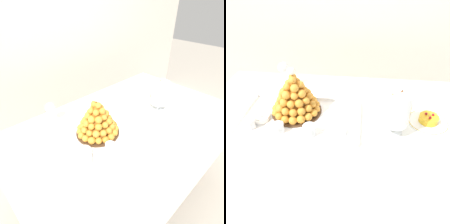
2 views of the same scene
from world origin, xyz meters
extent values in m
plane|color=#B2A899|center=(0.00, 0.00, 0.00)|extent=(12.00, 12.00, 0.00)
cube|color=silver|center=(0.00, 1.16, 1.25)|extent=(4.80, 0.10, 2.50)
cylinder|color=brown|center=(0.72, -0.41, 0.39)|extent=(0.04, 0.04, 0.78)
cylinder|color=brown|center=(-0.72, 0.41, 0.39)|extent=(0.04, 0.04, 0.78)
cylinder|color=brown|center=(0.72, 0.41, 0.39)|extent=(0.04, 0.04, 0.78)
cube|color=brown|center=(0.00, 0.00, 0.79)|extent=(1.55, 0.95, 0.02)
cube|color=white|center=(0.00, 0.00, 0.80)|extent=(1.61, 1.01, 0.00)
cube|color=white|center=(0.00, -0.50, 0.62)|extent=(1.61, 0.01, 0.36)
cube|color=white|center=(0.00, 0.50, 0.62)|extent=(1.61, 0.01, 0.36)
cube|color=white|center=(-0.81, 0.00, 0.62)|extent=(0.01, 1.01, 0.36)
cube|color=white|center=(0.81, 0.00, 0.62)|extent=(0.01, 1.01, 0.36)
cube|color=white|center=(-0.19, 0.00, 0.81)|extent=(0.63, 0.36, 0.01)
cube|color=white|center=(-0.19, -0.18, 0.82)|extent=(0.63, 0.01, 0.02)
cube|color=white|center=(-0.19, 0.18, 0.82)|extent=(0.63, 0.01, 0.02)
cube|color=white|center=(-0.51, 0.00, 0.82)|extent=(0.01, 0.36, 0.02)
cube|color=white|center=(0.12, 0.00, 0.82)|extent=(0.01, 0.36, 0.02)
cylinder|color=white|center=(-0.19, 0.00, 0.81)|extent=(0.33, 0.33, 0.00)
cylinder|color=#4C331E|center=(-0.23, 0.05, 0.82)|extent=(0.28, 0.28, 0.01)
cone|color=#BB7326|center=(-0.23, 0.05, 0.93)|extent=(0.19, 0.19, 0.22)
sphere|color=gold|center=(-0.11, 0.05, 0.84)|extent=(0.04, 0.04, 0.04)
sphere|color=orange|center=(-0.12, 0.09, 0.84)|extent=(0.04, 0.04, 0.04)
sphere|color=orange|center=(-0.14, 0.12, 0.84)|extent=(0.04, 0.04, 0.04)
sphere|color=gold|center=(-0.18, 0.15, 0.84)|extent=(0.04, 0.04, 0.04)
sphere|color=orange|center=(-0.22, 0.16, 0.84)|extent=(0.04, 0.04, 0.04)
sphere|color=orange|center=(-0.26, 0.16, 0.84)|extent=(0.04, 0.04, 0.04)
sphere|color=orange|center=(-0.30, 0.14, 0.84)|extent=(0.04, 0.04, 0.04)
sphere|color=orange|center=(-0.32, 0.11, 0.84)|extent=(0.04, 0.04, 0.04)
sphere|color=orange|center=(-0.34, 0.07, 0.84)|extent=(0.04, 0.04, 0.04)
sphere|color=orange|center=(-0.34, 0.03, 0.84)|extent=(0.04, 0.04, 0.04)
sphere|color=orange|center=(-0.32, -0.01, 0.84)|extent=(0.05, 0.05, 0.05)
sphere|color=orange|center=(-0.30, -0.04, 0.84)|extent=(0.04, 0.04, 0.04)
sphere|color=orange|center=(-0.26, -0.06, 0.84)|extent=(0.04, 0.04, 0.04)
sphere|color=orange|center=(-0.22, -0.06, 0.84)|extent=(0.04, 0.04, 0.04)
sphere|color=orange|center=(-0.18, -0.05, 0.84)|extent=(0.04, 0.04, 0.04)
sphere|color=gold|center=(-0.14, -0.03, 0.84)|extent=(0.04, 0.04, 0.04)
sphere|color=orange|center=(-0.12, 0.01, 0.84)|extent=(0.04, 0.04, 0.04)
sphere|color=orange|center=(-0.14, 0.08, 0.88)|extent=(0.05, 0.05, 0.05)
sphere|color=orange|center=(-0.16, 0.11, 0.88)|extent=(0.04, 0.04, 0.04)
sphere|color=gold|center=(-0.20, 0.14, 0.88)|extent=(0.04, 0.04, 0.04)
sphere|color=orange|center=(-0.24, 0.14, 0.88)|extent=(0.04, 0.04, 0.04)
sphere|color=gold|center=(-0.28, 0.13, 0.88)|extent=(0.04, 0.04, 0.04)
sphere|color=orange|center=(-0.31, 0.10, 0.88)|extent=(0.04, 0.04, 0.04)
sphere|color=orange|center=(-0.32, 0.06, 0.88)|extent=(0.04, 0.04, 0.04)
sphere|color=orange|center=(-0.31, 0.02, 0.88)|extent=(0.04, 0.04, 0.04)
sphere|color=gold|center=(-0.29, -0.02, 0.88)|extent=(0.04, 0.04, 0.04)
sphere|color=gold|center=(-0.26, -0.04, 0.88)|extent=(0.04, 0.04, 0.04)
sphere|color=orange|center=(-0.22, -0.04, 0.88)|extent=(0.04, 0.04, 0.04)
sphere|color=gold|center=(-0.18, -0.03, 0.88)|extent=(0.04, 0.04, 0.04)
sphere|color=orange|center=(-0.15, 0.00, 0.88)|extent=(0.04, 0.04, 0.04)
sphere|color=orange|center=(-0.13, 0.04, 0.88)|extent=(0.04, 0.04, 0.04)
sphere|color=orange|center=(-0.17, 0.10, 0.91)|extent=(0.05, 0.05, 0.05)
sphere|color=orange|center=(-0.21, 0.12, 0.92)|extent=(0.05, 0.05, 0.05)
sphere|color=gold|center=(-0.25, 0.12, 0.91)|extent=(0.04, 0.04, 0.04)
sphere|color=orange|center=(-0.28, 0.10, 0.91)|extent=(0.04, 0.04, 0.04)
sphere|color=orange|center=(-0.30, 0.06, 0.92)|extent=(0.04, 0.04, 0.04)
sphere|color=orange|center=(-0.29, 0.02, 0.92)|extent=(0.04, 0.04, 0.04)
sphere|color=orange|center=(-0.27, -0.01, 0.91)|extent=(0.04, 0.04, 0.04)
sphere|color=orange|center=(-0.23, -0.03, 0.92)|extent=(0.04, 0.04, 0.04)
sphere|color=orange|center=(-0.19, -0.01, 0.92)|extent=(0.04, 0.04, 0.04)
sphere|color=gold|center=(-0.16, 0.02, 0.91)|extent=(0.04, 0.04, 0.04)
sphere|color=orange|center=(-0.15, 0.06, 0.91)|extent=(0.04, 0.04, 0.04)
sphere|color=gold|center=(-0.20, 0.10, 0.95)|extent=(0.04, 0.04, 0.04)
sphere|color=orange|center=(-0.24, 0.10, 0.95)|extent=(0.04, 0.04, 0.04)
sphere|color=orange|center=(-0.27, 0.08, 0.95)|extent=(0.04, 0.04, 0.04)
sphere|color=orange|center=(-0.28, 0.03, 0.95)|extent=(0.05, 0.05, 0.05)
sphere|color=orange|center=(-0.25, 0.00, 0.95)|extent=(0.05, 0.05, 0.05)
sphere|color=gold|center=(-0.21, 0.00, 0.95)|extent=(0.04, 0.04, 0.04)
sphere|color=orange|center=(-0.18, 0.02, 0.95)|extent=(0.04, 0.04, 0.04)
sphere|color=orange|center=(-0.17, 0.06, 0.95)|extent=(0.04, 0.04, 0.04)
sphere|color=orange|center=(-0.22, 0.08, 0.99)|extent=(0.04, 0.04, 0.04)
sphere|color=orange|center=(-0.26, 0.06, 0.99)|extent=(0.04, 0.04, 0.04)
sphere|color=orange|center=(-0.25, 0.02, 0.99)|extent=(0.04, 0.04, 0.04)
sphere|color=orange|center=(-0.21, 0.02, 0.99)|extent=(0.04, 0.04, 0.04)
sphere|color=orange|center=(-0.19, 0.05, 0.99)|extent=(0.04, 0.04, 0.04)
sphere|color=orange|center=(-0.23, 0.06, 1.02)|extent=(0.04, 0.04, 0.04)
sphere|color=gold|center=(-0.22, 0.03, 1.02)|extent=(0.04, 0.04, 0.04)
sphere|color=white|center=(-0.23, 0.05, 1.06)|extent=(0.04, 0.04, 0.04)
cylinder|color=silver|center=(-0.43, -0.11, 0.84)|extent=(0.05, 0.05, 0.05)
cylinder|color=gold|center=(-0.43, -0.11, 0.82)|extent=(0.04, 0.04, 0.02)
cylinder|color=#EAC166|center=(-0.43, -0.11, 0.84)|extent=(0.04, 0.04, 0.01)
sphere|color=brown|center=(-0.43, -0.11, 0.85)|extent=(0.01, 0.01, 0.01)
cylinder|color=silver|center=(-0.28, -0.12, 0.84)|extent=(0.06, 0.06, 0.05)
cylinder|color=gold|center=(-0.28, -0.12, 0.82)|extent=(0.05, 0.05, 0.02)
cylinder|color=#EAC166|center=(-0.28, -0.12, 0.84)|extent=(0.05, 0.05, 0.01)
sphere|color=brown|center=(-0.28, -0.13, 0.85)|extent=(0.02, 0.02, 0.02)
cylinder|color=silver|center=(-0.12, -0.12, 0.84)|extent=(0.06, 0.06, 0.05)
cylinder|color=#F4EAC6|center=(-0.12, -0.12, 0.82)|extent=(0.06, 0.06, 0.02)
cylinder|color=white|center=(-0.12, -0.12, 0.84)|extent=(0.06, 0.06, 0.02)
sphere|color=brown|center=(-0.13, -0.12, 0.86)|extent=(0.02, 0.02, 0.02)
cylinder|color=silver|center=(0.04, -0.11, 0.84)|extent=(0.05, 0.05, 0.06)
cylinder|color=#F4EAC6|center=(0.04, -0.11, 0.83)|extent=(0.05, 0.05, 0.02)
cylinder|color=white|center=(0.04, -0.11, 0.85)|extent=(0.05, 0.05, 0.02)
sphere|color=brown|center=(0.03, -0.11, 0.86)|extent=(0.01, 0.01, 0.01)
cylinder|color=white|center=(-0.41, -0.04, 0.82)|extent=(0.10, 0.10, 0.02)
cylinder|color=#F2CC59|center=(-0.41, -0.04, 0.83)|extent=(0.09, 0.09, 0.00)
cylinder|color=white|center=(0.30, -0.05, 0.81)|extent=(0.09, 0.09, 0.01)
cylinder|color=white|center=(0.30, -0.05, 0.84)|extent=(0.02, 0.02, 0.05)
cylinder|color=white|center=(0.30, -0.05, 0.95)|extent=(0.13, 0.13, 0.17)
cylinder|color=pink|center=(0.32, -0.04, 0.88)|extent=(0.05, 0.05, 0.04)
cylinder|color=#9ED860|center=(0.29, -0.03, 0.88)|extent=(0.05, 0.04, 0.05)
cylinder|color=yellow|center=(0.29, -0.07, 0.88)|extent=(0.06, 0.05, 0.05)
cylinder|color=#F9A54C|center=(0.32, -0.03, 0.90)|extent=(0.06, 0.05, 0.06)
cylinder|color=#F9A54C|center=(0.28, -0.02, 0.90)|extent=(0.05, 0.05, 0.04)
cylinder|color=brown|center=(0.27, -0.07, 0.90)|extent=(0.06, 0.05, 0.05)
cylinder|color=#F9A54C|center=(0.32, -0.07, 0.90)|extent=(0.05, 0.05, 0.04)
cylinder|color=pink|center=(0.30, -0.02, 0.93)|extent=(0.06, 0.05, 0.06)
cylinder|color=#F9A54C|center=(0.28, -0.05, 0.93)|extent=(0.05, 0.05, 0.03)
cylinder|color=#9ED860|center=(0.31, -0.08, 0.93)|extent=(0.05, 0.05, 0.05)
cylinder|color=#D199D8|center=(0.28, -0.02, 0.95)|extent=(0.05, 0.05, 0.05)
cylinder|color=brown|center=(0.26, -0.06, 0.95)|extent=(0.05, 0.05, 0.05)
cylinder|color=brown|center=(0.29, -0.07, 0.95)|extent=(0.05, 0.05, 0.04)
cylinder|color=#F9A54C|center=(0.31, -0.04, 0.95)|extent=(0.07, 0.05, 0.07)
cylinder|color=#D199D8|center=(0.28, -0.04, 0.97)|extent=(0.05, 0.05, 0.04)
cylinder|color=#F9A54C|center=(0.28, -0.06, 0.97)|extent=(0.06, 0.05, 0.06)
cylinder|color=#9ED860|center=(0.30, -0.06, 0.97)|extent=(0.05, 0.05, 0.05)
cylinder|color=#E54C47|center=(0.31, -0.03, 0.97)|extent=(0.06, 0.05, 0.05)
cylinder|color=#9ED860|center=(0.28, -0.05, 0.99)|extent=(0.05, 0.05, 0.04)
cylinder|color=#E54C47|center=(0.32, -0.08, 0.99)|extent=(0.05, 0.04, 0.05)
cylinder|color=#E54C47|center=(0.31, -0.03, 0.99)|extent=(0.06, 0.05, 0.05)
cylinder|color=yellow|center=(0.27, -0.06, 1.02)|extent=(0.05, 0.05, 0.05)
cylinder|color=#F9A54C|center=(0.32, -0.06, 1.02)|extent=(0.05, 0.05, 0.02)
cylinder|color=brown|center=(0.30, -0.03, 1.02)|extent=(0.05, 0.05, 0.06)
cylinder|color=white|center=(0.49, 0.04, 0.81)|extent=(0.21, 0.21, 0.01)
torus|color=gold|center=(0.49, 0.04, 0.81)|extent=(0.21, 0.21, 0.00)
cylinder|color=yellow|center=(0.49, 0.04, 0.83)|extent=(0.10, 0.10, 0.04)
sphere|color=#A51923|center=(0.51, 0.05, 0.85)|extent=(0.01, 0.01, 0.01)
sphere|color=#A51923|center=(0.47, 0.06, 0.85)|extent=(0.01, 0.01, 0.01)
sphere|color=#A51923|center=(0.49, 0.02, 0.85)|extent=(0.01, 0.01, 0.01)
cylinder|color=silver|center=(-0.38, 0.34, 0.81)|extent=(0.06, 0.06, 0.00)
cylinder|color=silver|center=(-0.38, 0.34, 0.86)|extent=(0.01, 0.01, 0.10)
sphere|color=silver|center=(-0.38, 0.34, 0.94)|extent=(0.07, 0.07, 0.07)
camera|label=1|loc=(-0.80, -0.69, 1.59)|focal=30.06mm
camera|label=2|loc=(0.11, -0.86, 1.54)|focal=33.71mm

